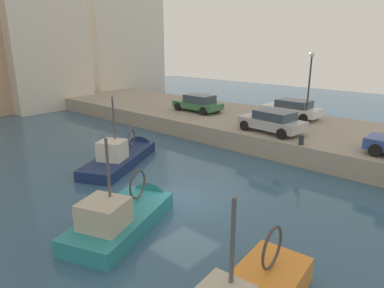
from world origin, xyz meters
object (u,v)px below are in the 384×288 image
Objects in this scene: parked_car_green at (198,103)px; fishing_boat_teal at (126,221)px; fishing_boat_navy at (123,160)px; mooring_bollard_mid at (301,140)px; parked_car_silver at (272,121)px; parked_car_white at (292,109)px; quay_streetlamp at (310,75)px.

fishing_boat_teal is at bearing -149.19° from parked_car_green.
mooring_bollard_mid is at bearing -51.46° from fishing_boat_navy.
parked_car_silver is at bearing -104.38° from parked_car_green.
mooring_bollard_mid is (-1.37, -2.58, -0.44)m from parked_car_silver.
parked_car_silver reaches higher than parked_car_green.
fishing_boat_teal is at bearing -177.62° from parked_car_silver.
fishing_boat_teal reaches higher than parked_car_silver.
fishing_boat_teal is 0.85× the size of fishing_boat_navy.
fishing_boat_teal is 1.41× the size of parked_car_green.
parked_car_silver is 7.72× the size of mooring_bollard_mid.
mooring_bollard_mid is at bearing -107.98° from parked_car_green.
fishing_boat_navy is at bearing 145.35° from parked_car_silver.
parked_car_silver is at bearing 62.06° from mooring_bollard_mid.
parked_car_silver is at bearing -34.65° from fishing_boat_navy.
parked_car_green is at bearing 112.05° from parked_car_white.
parked_car_green is 0.86× the size of quay_streetlamp.
fishing_boat_navy is at bearing 53.42° from fishing_boat_teal.
parked_car_silver reaches higher than parked_car_white.
fishing_boat_navy is 1.61× the size of parked_car_silver.
quay_streetlamp is at bearing -4.52° from parked_car_silver.
fishing_boat_navy reaches higher than parked_car_white.
fishing_boat_teal is at bearing -126.58° from fishing_boat_navy.
fishing_boat_teal is 1.37× the size of parked_car_white.
parked_car_white is at bearing 71.04° from quay_streetlamp.
parked_car_white is (4.74, 1.00, -0.01)m from parked_car_silver.
parked_car_green is at bearing 30.81° from fishing_boat_teal.
parked_car_green is at bearing 72.02° from mooring_bollard_mid.
parked_car_white is at bearing 11.92° from parked_car_silver.
mooring_bollard_mid is at bearing -149.63° from parked_car_white.
quay_streetlamp reaches higher than parked_car_green.
fishing_boat_navy is 1.41× the size of quay_streetlamp.
mooring_bollard_mid is (6.25, -7.84, 1.34)m from fishing_boat_navy.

